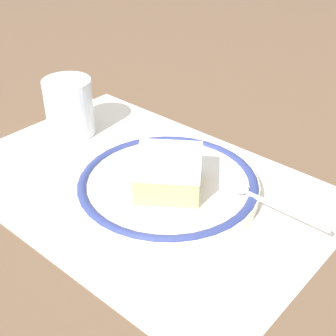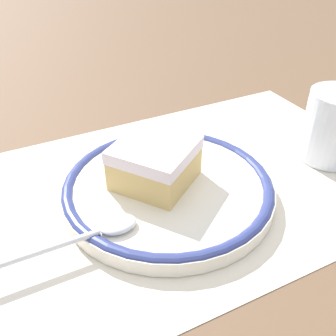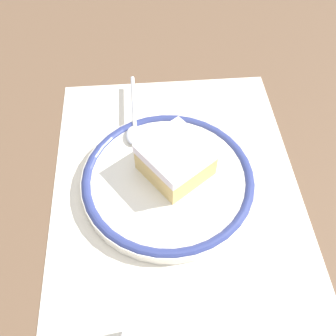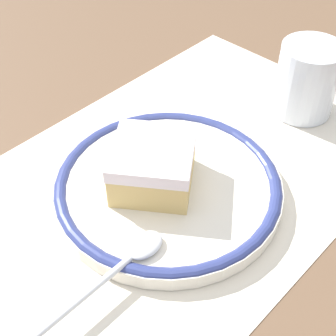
{
  "view_description": "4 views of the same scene",
  "coord_description": "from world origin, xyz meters",
  "px_view_note": "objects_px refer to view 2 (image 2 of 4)",
  "views": [
    {
      "loc": [
        -0.36,
        0.36,
        0.35
      ],
      "look_at": [
        -0.04,
        -0.01,
        0.04
      ],
      "focal_mm": 50.95,
      "sensor_mm": 36.0,
      "label": 1
    },
    {
      "loc": [
        -0.19,
        -0.31,
        0.27
      ],
      "look_at": [
        -0.04,
        -0.01,
        0.04
      ],
      "focal_mm": 42.2,
      "sensor_mm": 36.0,
      "label": 2
    },
    {
      "loc": [
        0.25,
        -0.03,
        0.42
      ],
      "look_at": [
        -0.04,
        -0.01,
        0.04
      ],
      "focal_mm": 40.8,
      "sensor_mm": 36.0,
      "label": 3
    },
    {
      "loc": [
        -0.29,
        -0.25,
        0.37
      ],
      "look_at": [
        -0.04,
        -0.01,
        0.04
      ],
      "focal_mm": 53.26,
      "sensor_mm": 36.0,
      "label": 4
    }
  ],
  "objects_px": {
    "plate": "(168,188)",
    "napkin": "(255,135)",
    "cup": "(333,129)",
    "cake_slice": "(153,161)",
    "spoon": "(95,232)"
  },
  "relations": [
    {
      "from": "spoon",
      "to": "cup",
      "type": "distance_m",
      "value": 0.31
    },
    {
      "from": "cake_slice",
      "to": "cup",
      "type": "height_order",
      "value": "cup"
    },
    {
      "from": "plate",
      "to": "spoon",
      "type": "relative_size",
      "value": 1.6
    },
    {
      "from": "plate",
      "to": "cake_slice",
      "type": "relative_size",
      "value": 2.12
    },
    {
      "from": "spoon",
      "to": "napkin",
      "type": "distance_m",
      "value": 0.28
    },
    {
      "from": "cup",
      "to": "spoon",
      "type": "bearing_deg",
      "value": -176.18
    },
    {
      "from": "plate",
      "to": "cup",
      "type": "height_order",
      "value": "cup"
    },
    {
      "from": "spoon",
      "to": "plate",
      "type": "bearing_deg",
      "value": 23.29
    },
    {
      "from": "cake_slice",
      "to": "spoon",
      "type": "xyz_separation_m",
      "value": [
        -0.08,
        -0.05,
        -0.02
      ]
    },
    {
      "from": "cake_slice",
      "to": "spoon",
      "type": "distance_m",
      "value": 0.1
    },
    {
      "from": "plate",
      "to": "spoon",
      "type": "distance_m",
      "value": 0.1
    },
    {
      "from": "cake_slice",
      "to": "spoon",
      "type": "relative_size",
      "value": 0.76
    },
    {
      "from": "plate",
      "to": "napkin",
      "type": "distance_m",
      "value": 0.18
    },
    {
      "from": "plate",
      "to": "napkin",
      "type": "relative_size",
      "value": 1.89
    },
    {
      "from": "plate",
      "to": "cup",
      "type": "distance_m",
      "value": 0.22
    }
  ]
}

